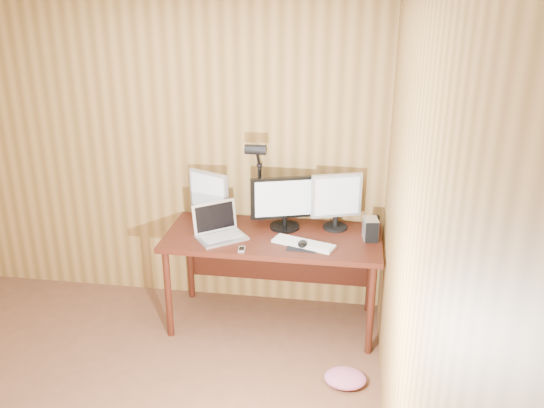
% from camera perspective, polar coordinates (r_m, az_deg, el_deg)
% --- Properties ---
extents(room_shell, '(4.00, 4.00, 4.00)m').
position_cam_1_polar(room_shell, '(2.97, -23.04, -5.90)').
color(room_shell, brown).
rests_on(room_shell, ground).
extents(desk, '(1.60, 0.70, 0.75)m').
position_cam_1_polar(desk, '(4.39, 0.24, -4.19)').
color(desk, '#3C160C').
rests_on(desk, floor).
extents(monitor_center, '(0.51, 0.23, 0.41)m').
position_cam_1_polar(monitor_center, '(4.32, 1.28, 0.18)').
color(monitor_center, black).
rests_on(monitor_center, desk).
extents(monitor_left, '(0.34, 0.18, 0.40)m').
position_cam_1_polar(monitor_left, '(4.47, -6.26, 0.87)').
color(monitor_left, black).
rests_on(monitor_left, desk).
extents(monitor_right, '(0.37, 0.18, 0.43)m').
position_cam_1_polar(monitor_right, '(4.33, 6.39, 0.42)').
color(monitor_right, black).
rests_on(monitor_right, desk).
extents(laptop, '(0.43, 0.42, 0.24)m').
position_cam_1_polar(laptop, '(4.25, -5.31, -2.46)').
color(laptop, silver).
rests_on(laptop, desk).
extents(keyboard, '(0.47, 0.27, 0.02)m').
position_cam_1_polar(keyboard, '(4.13, 3.14, -3.92)').
color(keyboard, silver).
rests_on(keyboard, desk).
extents(mousepad, '(0.22, 0.19, 0.00)m').
position_cam_1_polar(mousepad, '(4.10, 3.04, -4.23)').
color(mousepad, black).
rests_on(mousepad, desk).
extents(mouse, '(0.08, 0.12, 0.04)m').
position_cam_1_polar(mouse, '(4.09, 3.04, -3.96)').
color(mouse, black).
rests_on(mouse, mousepad).
extents(hard_drive, '(0.12, 0.16, 0.16)m').
position_cam_1_polar(hard_drive, '(4.24, 9.72, -2.46)').
color(hard_drive, silver).
rests_on(hard_drive, desk).
extents(phone, '(0.05, 0.09, 0.01)m').
position_cam_1_polar(phone, '(4.06, -3.02, -4.48)').
color(phone, silver).
rests_on(phone, desk).
extents(speaker, '(0.05, 0.05, 0.12)m').
position_cam_1_polar(speaker, '(4.41, 10.28, -1.87)').
color(speaker, black).
rests_on(speaker, desk).
extents(desk_lamp, '(0.16, 0.23, 0.69)m').
position_cam_1_polar(desk_lamp, '(4.35, -1.43, 3.33)').
color(desk_lamp, black).
rests_on(desk_lamp, desk).
extents(fabric_pile, '(0.34, 0.31, 0.09)m').
position_cam_1_polar(fabric_pile, '(4.03, 7.26, -16.76)').
color(fabric_pile, '#B75879').
rests_on(fabric_pile, floor).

